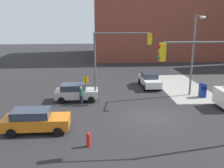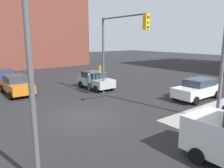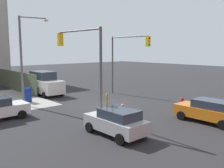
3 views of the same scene
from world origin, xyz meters
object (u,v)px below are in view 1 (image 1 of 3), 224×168
Objects in this scene: mailbox_blue at (203,90)px; coupe_silver at (76,92)px; traffic_signal_nw_corner at (117,53)px; traffic_signal_se_corner at (214,72)px; street_lamp_corner at (194,50)px; pedestrian_crossing at (81,95)px; fire_hydrant at (88,139)px; hatchback_white at (150,80)px; coupe_orange at (36,120)px.

coupe_silver reaches higher than mailbox_blue.
mailbox_blue is (8.66, 0.50, -3.86)m from traffic_signal_nw_corner.
traffic_signal_se_corner is 10.32m from street_lamp_corner.
fire_hydrant is at bearing -117.42° from pedestrian_crossing.
mailbox_blue is 0.35× the size of coupe_silver.
street_lamp_corner is at bearing -48.46° from hatchback_white.
pedestrian_crossing is at bearing -61.63° from coupe_silver.
coupe_orange is 6.29m from pedestrian_crossing.
street_lamp_corner is 11.71m from pedestrian_crossing.
fire_hydrant is at bearing -81.40° from coupe_silver.
coupe_orange is 15.20m from hatchback_white.
traffic_signal_nw_corner and traffic_signal_se_corner have the same top height.
traffic_signal_nw_corner is 1.48× the size of hatchback_white.
coupe_silver is (-1.37, 9.06, 0.36)m from fire_hydrant.
traffic_signal_nw_corner is at bearing -131.53° from hatchback_white.
mailbox_blue is 16.37m from coupe_orange.
traffic_signal_se_corner is at bearing -61.84° from traffic_signal_nw_corner.
street_lamp_corner is at bearing -24.64° from pedestrian_crossing.
coupe_orange is (-6.24, -6.28, -3.78)m from traffic_signal_nw_corner.
fire_hydrant is at bearing -106.29° from traffic_signal_nw_corner.
coupe_silver is at bearing 98.60° from fire_hydrant.
traffic_signal_nw_corner reaches higher than hatchback_white.
fire_hydrant is 0.21× the size of hatchback_white.
hatchback_white is 9.32m from pedestrian_crossing.
mailbox_blue is at bearing 24.46° from coupe_orange.
mailbox_blue is at bearing 3.31° from traffic_signal_nw_corner.
coupe_orange is (-13.84, -7.21, -3.86)m from street_lamp_corner.
mailbox_blue is 6.15m from hatchback_white.
pedestrian_crossing reaches higher than coupe_silver.
hatchback_white is (10.46, 11.04, -0.00)m from coupe_orange.
fire_hydrant is (-10.14, -9.63, -4.22)m from street_lamp_corner.
mailbox_blue is 12.06m from pedestrian_crossing.
coupe_silver is at bearing 70.65° from coupe_orange.
pedestrian_crossing is at bearing 134.51° from traffic_signal_se_corner.
street_lamp_corner is 16.08m from coupe_orange.
traffic_signal_se_corner is 8.46m from fire_hydrant.
fire_hydrant is at bearing -140.60° from mailbox_blue.
coupe_orange is at bearing 146.81° from fire_hydrant.
coupe_orange is (-3.70, 2.42, 0.36)m from fire_hydrant.
coupe_orange is 1.02× the size of hatchback_white.
traffic_signal_se_corner is 1.45× the size of coupe_orange.
hatchback_white is at bearing 28.45° from coupe_silver.
traffic_signal_nw_corner is 4.55× the size of mailbox_blue.
pedestrian_crossing is at bearing 95.71° from fire_hydrant.
pedestrian_crossing is (-12.00, -1.20, 0.10)m from mailbox_blue.
hatchback_white is at bearing 136.22° from mailbox_blue.
mailbox_blue is (3.84, 9.50, -3.87)m from traffic_signal_se_corner.
traffic_signal_nw_corner reaches higher than coupe_orange.
street_lamp_corner is 1.78× the size of coupe_orange.
coupe_silver is 0.90× the size of coupe_orange.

